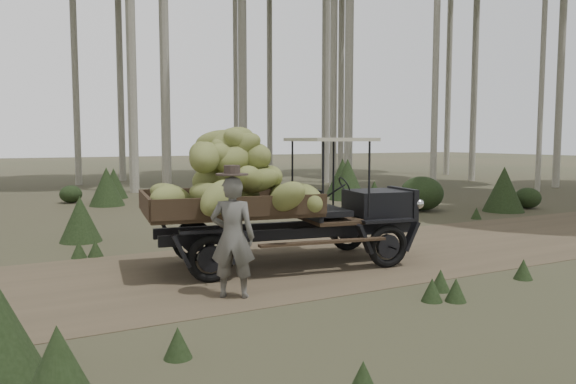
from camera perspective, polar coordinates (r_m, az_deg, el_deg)
name	(u,v)px	position (r m, az deg, el deg)	size (l,w,h in m)	color
ground	(366,255)	(10.06, 7.93, -6.34)	(120.00, 120.00, 0.00)	#473D2B
dirt_track	(366,255)	(10.06, 7.93, -6.32)	(70.00, 4.00, 0.01)	brown
banana_truck	(257,184)	(8.76, -3.15, 0.77)	(4.67, 2.42, 2.29)	black
farmer	(233,236)	(7.22, -5.65, -4.43)	(0.69, 0.63, 1.71)	#56544F
undergrowth	(393,215)	(11.44, 10.60, -2.34)	(21.88, 24.55, 1.39)	#233319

